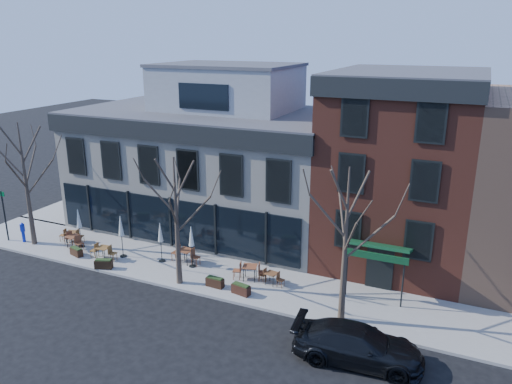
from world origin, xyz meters
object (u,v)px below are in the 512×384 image
at_px(parked_sedan, 358,345).
at_px(call_box, 23,232).
at_px(cafe_set_0, 72,235).
at_px(umbrella_0, 79,221).

relative_size(parked_sedan, call_box, 4.02).
xyz_separation_m(parked_sedan, cafe_set_0, (-19.88, 4.56, -0.20)).
height_order(call_box, cafe_set_0, call_box).
bearing_deg(umbrella_0, parked_sedan, -12.56).
distance_m(call_box, cafe_set_0, 3.15).
distance_m(parked_sedan, umbrella_0, 19.23).
relative_size(cafe_set_0, umbrella_0, 0.66).
bearing_deg(call_box, cafe_set_0, 24.28).
relative_size(parked_sedan, umbrella_0, 2.14).
relative_size(call_box, cafe_set_0, 0.81).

